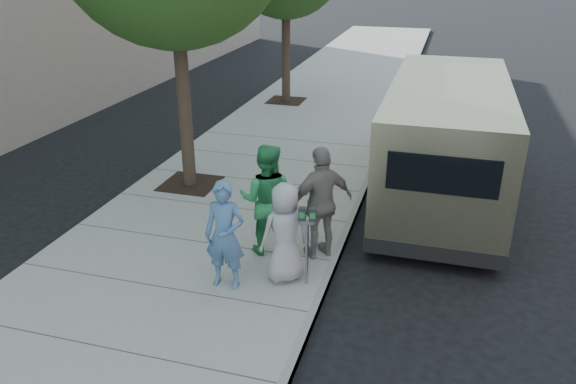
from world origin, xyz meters
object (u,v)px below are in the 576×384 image
(person_officer, at_px, (225,235))
(person_green_shirt, at_px, (267,199))
(parking_meter, at_px, (307,230))
(person_gray_shirt, at_px, (285,233))
(person_striped_polo, at_px, (322,203))
(van, at_px, (445,139))

(person_officer, relative_size, person_green_shirt, 0.89)
(parking_meter, xyz_separation_m, person_officer, (-1.18, -0.35, -0.09))
(person_gray_shirt, height_order, person_striped_polo, person_striped_polo)
(person_officer, relative_size, person_gray_shirt, 1.07)
(person_officer, xyz_separation_m, person_gray_shirt, (0.81, 0.43, -0.06))
(van, distance_m, person_gray_shirt, 4.79)
(person_striped_polo, bearing_deg, person_gray_shirt, 25.13)
(parking_meter, relative_size, person_striped_polo, 0.68)
(parking_meter, xyz_separation_m, person_gray_shirt, (-0.37, 0.08, -0.14))
(parking_meter, xyz_separation_m, person_green_shirt, (-0.91, 0.84, 0.02))
(van, bearing_deg, person_officer, -123.20)
(person_striped_polo, bearing_deg, parking_meter, 47.91)
(parking_meter, distance_m, person_striped_polo, 0.96)
(van, height_order, person_green_shirt, van)
(parking_meter, relative_size, person_officer, 0.76)
(person_striped_polo, bearing_deg, van, -160.96)
(van, relative_size, person_gray_shirt, 4.20)
(van, height_order, person_striped_polo, van)
(van, distance_m, person_green_shirt, 4.44)
(person_gray_shirt, bearing_deg, person_officer, -11.33)
(person_officer, bearing_deg, person_striped_polo, 46.10)
(person_gray_shirt, relative_size, person_striped_polo, 0.83)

